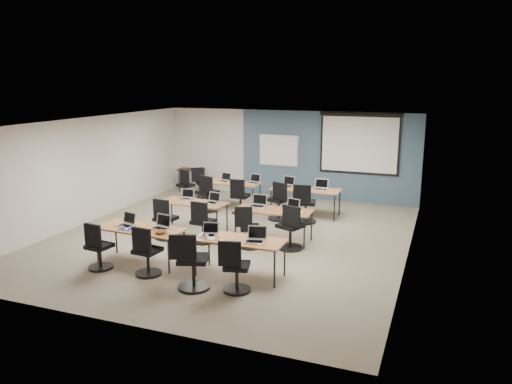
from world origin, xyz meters
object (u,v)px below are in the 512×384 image
at_px(task_chair_1, 146,255).
at_px(task_chair_10, 279,204).
at_px(task_chair_5, 202,226).
at_px(laptop_11, 321,187).
at_px(task_chair_0, 98,250).
at_px(laptop_3, 256,238).
at_px(laptop_2, 209,232).
at_px(spare_chair_b, 185,188).
at_px(laptop_4, 186,197).
at_px(training_table_front_right, 240,242).
at_px(laptop_7, 292,207).
at_px(laptop_6, 258,203).
at_px(task_chair_2, 191,266).
at_px(laptop_9, 254,181).
at_px(task_chair_11, 305,207).
at_px(task_chair_6, 248,231).
at_px(laptop_10, 288,184).
at_px(task_chair_4, 165,222).
at_px(task_chair_8, 207,196).
at_px(training_table_back_right, 305,191).
at_px(laptop_0, 127,222).
at_px(task_chair_7, 291,231).
at_px(task_chair_9, 240,199).
at_px(laptop_5, 213,200).
at_px(task_chair_3, 235,271).
at_px(training_table_mid_right, 273,212).
at_px(whiteboard, 279,151).
at_px(training_table_back_left, 232,184).
at_px(laptop_1, 161,225).
at_px(training_table_mid_left, 193,204).
at_px(training_table_front_left, 140,230).
at_px(spare_chair_a, 202,185).
at_px(utility_table, 191,172).
at_px(projector_screen, 360,140).
at_px(laptop_8, 225,179).

xyz_separation_m(task_chair_1, task_chair_10, (1.13, 4.52, 0.03)).
height_order(task_chair_5, laptop_11, laptop_11).
xyz_separation_m(task_chair_0, laptop_3, (3.03, 0.67, 0.40)).
relative_size(laptop_2, task_chair_10, 0.29).
bearing_deg(spare_chair_b, laptop_4, -38.48).
relative_size(training_table_front_right, spare_chair_b, 1.77).
bearing_deg(laptop_7, training_table_front_right, -84.13).
bearing_deg(laptop_6, task_chair_2, -91.77).
height_order(laptop_9, task_chair_11, task_chair_11).
distance_m(laptop_6, task_chair_6, 0.98).
xyz_separation_m(training_table_front_right, laptop_10, (-0.56, 4.81, 0.11)).
bearing_deg(task_chair_2, task_chair_4, 111.93).
relative_size(laptop_2, task_chair_8, 0.29).
height_order(task_chair_0, task_chair_2, task_chair_2).
bearing_deg(task_chair_2, task_chair_11, 63.11).
distance_m(training_table_back_right, task_chair_1, 5.50).
bearing_deg(laptop_0, task_chair_7, 45.52).
bearing_deg(laptop_7, task_chair_9, 152.34).
relative_size(laptop_5, task_chair_6, 0.34).
bearing_deg(task_chair_1, laptop_7, 62.85).
relative_size(laptop_2, task_chair_3, 0.32).
bearing_deg(task_chair_10, laptop_4, -118.88).
bearing_deg(task_chair_0, training_table_mid_right, 55.35).
distance_m(training_table_mid_right, laptop_3, 2.30).
distance_m(training_table_front_right, laptop_10, 4.84).
height_order(whiteboard, task_chair_6, whiteboard).
distance_m(training_table_back_left, task_chair_0, 5.40).
relative_size(laptop_0, laptop_1, 0.97).
bearing_deg(task_chair_2, task_chair_5, 94.69).
xyz_separation_m(training_table_mid_left, training_table_mid_right, (2.07, 0.01, 0.00)).
distance_m(task_chair_6, laptop_9, 3.54).
bearing_deg(task_chair_9, laptop_2, -76.45).
distance_m(task_chair_7, spare_chair_b, 5.39).
distance_m(training_table_front_right, task_chair_8, 4.84).
bearing_deg(training_table_back_right, laptop_1, -112.30).
distance_m(training_table_front_left, laptop_4, 2.54).
distance_m(task_chair_0, laptop_7, 4.32).
bearing_deg(laptop_2, task_chair_0, -175.65).
bearing_deg(laptop_10, spare_chair_a, -177.38).
bearing_deg(laptop_4, utility_table, 110.38).
distance_m(task_chair_5, spare_chair_b, 4.19).
xyz_separation_m(training_table_front_right, laptop_0, (-2.49, -0.00, 0.11)).
relative_size(training_table_back_right, laptop_11, 5.18).
distance_m(task_chair_1, task_chair_11, 4.86).
xyz_separation_m(training_table_back_right, task_chair_2, (-0.56, -5.49, -0.25)).
distance_m(projector_screen, laptop_8, 4.10).
bearing_deg(laptop_9, training_table_front_left, -83.61).
height_order(training_table_front_left, task_chair_7, task_chair_7).
relative_size(laptop_9, laptop_10, 0.93).
bearing_deg(spare_chair_b, whiteboard, 54.45).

